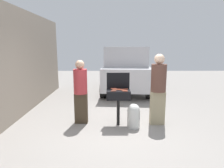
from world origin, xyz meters
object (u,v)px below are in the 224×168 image
parked_minivan (126,69)px  propane_tank (134,115)px  person_left (81,90)px  hot_dog_7 (125,91)px  hot_dog_3 (125,89)px  hot_dog_5 (115,90)px  hot_dog_8 (124,90)px  hot_dog_1 (114,89)px  hot_dog_2 (113,89)px  person_right (158,87)px  hot_dog_0 (114,91)px  hot_dog_6 (118,89)px  hot_dog_4 (120,90)px  bbq_grill (118,96)px

parked_minivan → propane_tank: bearing=92.6°
person_left → parked_minivan: (1.50, 4.07, 0.11)m
hot_dog_7 → hot_dog_3: bearing=85.5°
hot_dog_5 → hot_dog_8: size_ratio=1.00×
hot_dog_1 → person_left: (-0.89, 0.07, -0.03)m
hot_dog_2 → person_right: size_ratio=0.07×
hot_dog_0 → parked_minivan: parked_minivan is taller
propane_tank → hot_dog_1: bearing=152.1°
hot_dog_6 → hot_dog_7: (0.17, -0.22, 0.00)m
hot_dog_0 → hot_dog_5: (0.04, 0.15, 0.00)m
hot_dog_7 → parked_minivan: parked_minivan is taller
propane_tank → person_left: 1.53m
hot_dog_8 → person_left: 1.16m
hot_dog_3 → person_right: bearing=0.2°
hot_dog_1 → person_right: 1.13m
propane_tank → parked_minivan: (0.13, 4.39, 0.70)m
hot_dog_0 → parked_minivan: 4.42m
hot_dog_5 → hot_dog_8: same height
person_left → person_right: 2.02m
hot_dog_3 → person_left: 1.17m
hot_dog_5 → person_left: (-0.90, 0.16, -0.03)m
hot_dog_5 → hot_dog_4: bearing=-5.0°
bbq_grill → person_left: bearing=170.8°
hot_dog_3 → hot_dog_4: (-0.13, -0.08, 0.00)m
hot_dog_3 → parked_minivan: bearing=85.4°
bbq_grill → hot_dog_0: (-0.13, -0.15, 0.16)m
hot_dog_3 → person_left: (-1.17, 0.09, -0.03)m
hot_dog_6 → hot_dog_5: bearing=-142.9°
bbq_grill → propane_tank: 0.63m
hot_dog_2 → hot_dog_8: size_ratio=1.00×
hot_dog_0 → hot_dog_6: size_ratio=1.00×
hot_dog_3 → person_left: bearing=175.4°
hot_dog_8 → parked_minivan: 4.34m
hot_dog_5 → hot_dog_6: (0.08, 0.06, 0.00)m
hot_dog_0 → hot_dog_6: same height
hot_dog_2 → parked_minivan: (0.65, 4.10, 0.08)m
hot_dog_1 → hot_dog_5: bearing=-82.7°
hot_dog_1 → hot_dog_2: bearing=133.0°
hot_dog_4 → propane_tank: size_ratio=0.21×
hot_dog_7 → propane_tank: 0.66m
hot_dog_2 → hot_dog_3: 0.32m
hot_dog_0 → hot_dog_3: same height
hot_dog_0 → person_right: (1.16, 0.22, 0.06)m
hot_dog_1 → bbq_grill: bearing=-44.0°
hot_dog_7 → person_left: size_ratio=0.08×
hot_dog_1 → hot_dog_6: bearing=-23.4°
hot_dog_0 → hot_dog_3: bearing=35.0°
hot_dog_5 → parked_minivan: parked_minivan is taller
hot_dog_4 → hot_dog_1: bearing=142.8°
bbq_grill → person_right: bearing=3.7°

